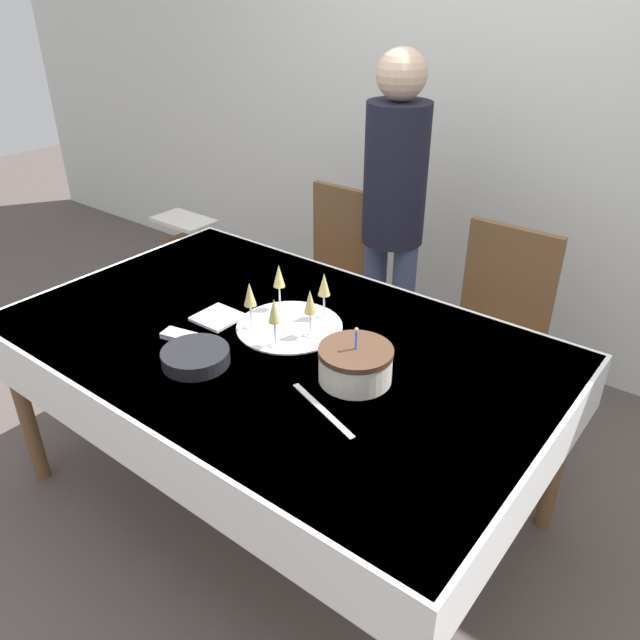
% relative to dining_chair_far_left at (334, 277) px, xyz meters
% --- Properties ---
extents(ground_plane, '(12.00, 12.00, 0.00)m').
position_rel_dining_chair_far_left_xyz_m(ground_plane, '(0.43, -0.92, -0.52)').
color(ground_plane, '#564C47').
extents(wall_back, '(8.00, 0.05, 2.70)m').
position_rel_dining_chair_far_left_xyz_m(wall_back, '(0.43, 0.73, 0.83)').
color(wall_back, silver).
rests_on(wall_back, ground_plane).
extents(dining_table, '(1.92, 1.20, 0.76)m').
position_rel_dining_chair_far_left_xyz_m(dining_table, '(0.43, -0.92, 0.14)').
color(dining_table, white).
rests_on(dining_table, ground_plane).
extents(dining_chair_far_left, '(0.43, 0.43, 0.95)m').
position_rel_dining_chair_far_left_xyz_m(dining_chair_far_left, '(0.00, 0.00, 0.00)').
color(dining_chair_far_left, brown).
rests_on(dining_chair_far_left, ground_plane).
extents(dining_chair_far_right, '(0.42, 0.42, 0.95)m').
position_rel_dining_chair_far_left_xyz_m(dining_chair_far_right, '(0.85, 0.00, 0.00)').
color(dining_chair_far_right, brown).
rests_on(dining_chair_far_right, ground_plane).
extents(birthday_cake, '(0.23, 0.23, 0.19)m').
position_rel_dining_chair_far_left_xyz_m(birthday_cake, '(0.79, -0.95, 0.29)').
color(birthday_cake, silver).
rests_on(birthday_cake, dining_table).
extents(champagne_tray, '(0.38, 0.38, 0.18)m').
position_rel_dining_chair_far_left_xyz_m(champagne_tray, '(0.42, -0.83, 0.31)').
color(champagne_tray, silver).
rests_on(champagne_tray, dining_table).
extents(plate_stack_main, '(0.22, 0.22, 0.05)m').
position_rel_dining_chair_far_left_xyz_m(plate_stack_main, '(0.33, -1.20, 0.26)').
color(plate_stack_main, black).
rests_on(plate_stack_main, dining_table).
extents(cake_knife, '(0.29, 0.11, 0.00)m').
position_rel_dining_chair_far_left_xyz_m(cake_knife, '(0.81, -1.14, 0.24)').
color(cake_knife, silver).
rests_on(cake_knife, dining_table).
extents(fork_pile, '(0.18, 0.10, 0.02)m').
position_rel_dining_chair_far_left_xyz_m(fork_pile, '(0.19, -1.12, 0.25)').
color(fork_pile, silver).
rests_on(fork_pile, dining_table).
extents(napkin_pile, '(0.15, 0.15, 0.01)m').
position_rel_dining_chair_far_left_xyz_m(napkin_pile, '(0.18, -0.95, 0.24)').
color(napkin_pile, white).
rests_on(napkin_pile, dining_table).
extents(person_standing, '(0.28, 0.28, 1.61)m').
position_rel_dining_chair_far_left_xyz_m(person_standing, '(0.30, 0.04, 0.44)').
color(person_standing, '#3F4C72').
rests_on(person_standing, ground_plane).
extents(high_chair, '(0.33, 0.35, 0.71)m').
position_rel_dining_chair_far_left_xyz_m(high_chair, '(-0.83, -0.15, -0.04)').
color(high_chair, brown).
rests_on(high_chair, ground_plane).
extents(gift_bag, '(0.28, 0.17, 0.27)m').
position_rel_dining_chair_far_left_xyz_m(gift_bag, '(-0.84, -0.87, -0.39)').
color(gift_bag, '#CC333F').
rests_on(gift_bag, ground_plane).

